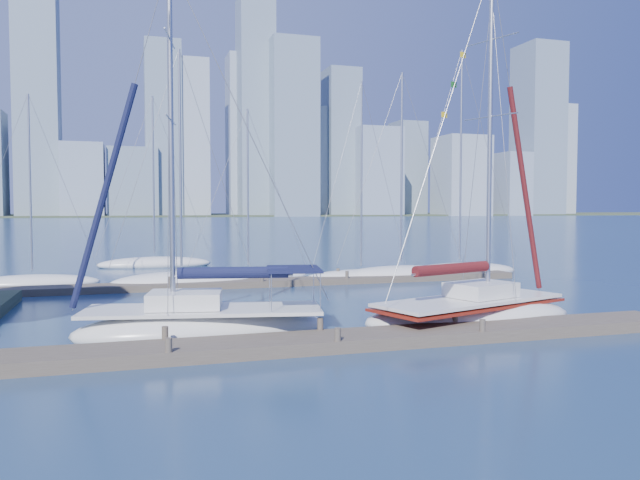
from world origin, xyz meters
name	(u,v)px	position (x,y,z in m)	size (l,w,h in m)	color
ground	(329,348)	(0.00, 0.00, 0.00)	(700.00, 700.00, 0.00)	#18304E
near_dock	(329,341)	(0.00, 0.00, 0.20)	(26.00, 2.00, 0.40)	#493F35
far_dock	(276,282)	(2.00, 16.00, 0.18)	(30.00, 1.80, 0.36)	#493F35
far_shore	(141,216)	(0.00, 320.00, 0.00)	(800.00, 100.00, 1.50)	#38472D
sailboat_navy	(203,308)	(-3.63, 2.75, 1.01)	(9.01, 4.39, 13.23)	silver
sailboat_maroon	(471,296)	(6.35, 2.12, 1.11)	(8.99, 5.35, 14.20)	silver
bg_boat_0	(33,283)	(-11.26, 19.34, 0.23)	(7.49, 3.91, 11.05)	silver
bg_boat_1	(182,281)	(-3.23, 17.02, 0.29)	(7.87, 2.64, 13.60)	silver
bg_boat_2	(248,276)	(0.96, 19.14, 0.23)	(7.55, 2.49, 10.75)	silver
bg_boat_3	(361,276)	(7.54, 16.92, 0.24)	(7.57, 4.08, 12.38)	silver
bg_boat_4	(401,274)	(10.13, 16.81, 0.28)	(8.42, 2.68, 13.10)	silver
bg_boat_5	(459,271)	(14.73, 17.68, 0.29)	(8.43, 2.90, 15.01)	silver
bg_boat_6	(155,263)	(-4.24, 29.47, 0.26)	(8.48, 3.06, 13.05)	silver
skyline	(190,144)	(22.76, 290.34, 35.21)	(502.24, 51.31, 107.68)	gray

